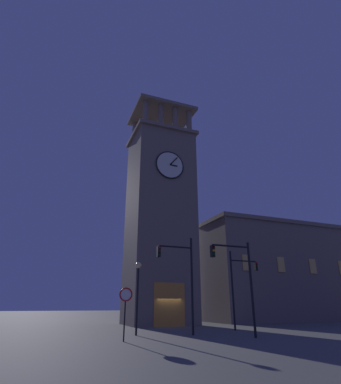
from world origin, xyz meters
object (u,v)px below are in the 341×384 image
no_horn_sign (126,299)px  traffic_signal_mid (182,272)px  traffic_signal_near (240,279)px  traffic_signal_far (239,272)px  clocktower (160,217)px  street_lamp (138,283)px  adjacent_wing_building (278,271)px

no_horn_sign → traffic_signal_mid: bearing=-154.4°
traffic_signal_near → traffic_signal_far: 6.90m
traffic_signal_near → traffic_signal_mid: bearing=22.2°
traffic_signal_near → traffic_signal_mid: traffic_signal_mid is taller
clocktower → no_horn_sign: 18.22m
no_horn_sign → traffic_signal_near: bearing=-156.4°
traffic_signal_mid → street_lamp: 3.22m
traffic_signal_near → no_horn_sign: bearing=23.6°
adjacent_wing_building → street_lamp: (22.52, 11.94, -2.79)m
clocktower → street_lamp: (5.35, 10.67, -8.05)m
adjacent_wing_building → traffic_signal_near: 16.96m
no_horn_sign → clocktower: bearing=-116.4°
clocktower → traffic_signal_far: bearing=90.8°
clocktower → street_lamp: bearing=63.4°
adjacent_wing_building → no_horn_sign: (24.17, 15.35, -3.93)m
adjacent_wing_building → no_horn_sign: size_ratio=7.01×
traffic_signal_near → traffic_signal_far: size_ratio=1.07×
traffic_signal_mid → traffic_signal_far: bearing=131.4°
clocktower → adjacent_wing_building: bearing=-175.8°
traffic_signal_mid → traffic_signal_far: traffic_signal_mid is taller
clocktower → traffic_signal_near: 12.57m
traffic_signal_far → no_horn_sign: (7.20, -0.90, -1.66)m
traffic_signal_mid → street_lamp: size_ratio=1.37×
clocktower → no_horn_sign: size_ratio=9.66×
clocktower → street_lamp: 14.40m
traffic_signal_mid → street_lamp: bearing=-23.6°
clocktower → no_horn_sign: bearing=63.6°
traffic_signal_mid → no_horn_sign: bearing=25.6°
adjacent_wing_building → traffic_signal_near: bearing=38.8°
clocktower → adjacent_wing_building: size_ratio=1.38×
clocktower → traffic_signal_far: size_ratio=4.70×
traffic_signal_mid → no_horn_sign: traffic_signal_mid is taller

